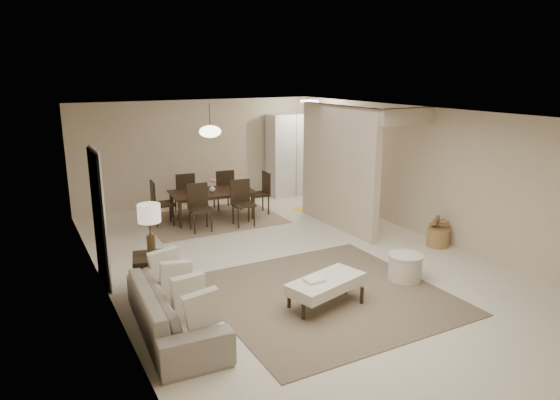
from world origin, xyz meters
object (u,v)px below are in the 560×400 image
side_table (153,275)px  wicker_basket (438,237)px  dining_table (213,205)px  sofa (175,309)px  pantry_cabinet (291,155)px  ottoman_bench (326,284)px  round_pouf (405,267)px

side_table → wicker_basket: bearing=-5.3°
side_table → dining_table: dining_table is taller
sofa → wicker_basket: 5.26m
pantry_cabinet → side_table: pantry_cabinet is taller
sofa → ottoman_bench: sofa is taller
wicker_basket → side_table: bearing=174.7°
sofa → side_table: 1.23m
sofa → wicker_basket: (5.20, 0.76, -0.14)m
pantry_cabinet → dining_table: (-2.63, -1.18, -0.74)m
side_table → round_pouf: bearing=-20.9°
pantry_cabinet → side_table: bearing=-137.7°
wicker_basket → ottoman_bench: bearing=-161.6°
ottoman_bench → dining_table: dining_table is taller
sofa → dining_table: (2.17, 4.37, 0.00)m
sofa → side_table: bearing=0.7°
sofa → dining_table: bearing=-23.4°
wicker_basket → sofa: bearing=-171.7°
ottoman_bench → side_table: side_table is taller
pantry_cabinet → ottoman_bench: 6.51m
wicker_basket → pantry_cabinet: bearing=94.8°
side_table → round_pouf: (3.55, -1.36, -0.09)m
ottoman_bench → dining_table: size_ratio=0.70×
wicker_basket → dining_table: bearing=130.0°
side_table → pantry_cabinet: bearing=42.3°
round_pouf → dining_table: bearing=107.6°
sofa → round_pouf: size_ratio=4.02×
side_table → wicker_basket: 5.17m
pantry_cabinet → sofa: bearing=-130.9°
ottoman_bench → round_pouf: (1.58, 0.17, -0.12)m
ottoman_bench → side_table: size_ratio=2.09×
dining_table → ottoman_bench: bearing=-86.9°
round_pouf → dining_table: size_ratio=0.30×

